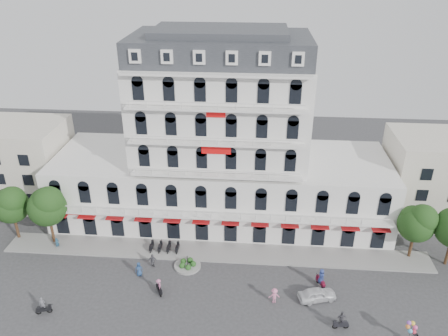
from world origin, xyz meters
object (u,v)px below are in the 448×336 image
at_px(balloon_vendor, 414,335).
at_px(parked_car, 317,294).
at_px(rider_center, 159,286).
at_px(rider_east, 321,278).
at_px(rider_northeast, 342,320).
at_px(rider_west, 43,307).

bearing_deg(balloon_vendor, parked_car, 147.49).
bearing_deg(rider_center, rider_east, 71.08).
relative_size(rider_east, rider_northeast, 1.05).
bearing_deg(rider_west, parked_car, -8.54).
distance_m(rider_west, balloon_vendor, 37.07).
height_order(rider_west, balloon_vendor, balloon_vendor).
xyz_separation_m(rider_northeast, balloon_vendor, (6.51, -1.44, 0.14)).
bearing_deg(rider_west, rider_northeast, -16.39).
bearing_deg(rider_east, rider_west, 76.40).
relative_size(parked_car, rider_northeast, 1.85).
relative_size(rider_east, balloon_vendor, 0.96).
bearing_deg(balloon_vendor, rider_west, 178.34).
height_order(rider_east, balloon_vendor, balloon_vendor).
distance_m(parked_car, rider_east, 2.31).
bearing_deg(rider_center, rider_west, -98.32).
relative_size(parked_car, balloon_vendor, 1.69).
distance_m(rider_east, rider_center, 18.07).
bearing_deg(rider_center, balloon_vendor, 51.93).
bearing_deg(rider_east, balloon_vendor, -160.11).
bearing_deg(rider_west, balloon_vendor, -18.74).
height_order(rider_northeast, balloon_vendor, balloon_vendor).
relative_size(rider_west, rider_northeast, 0.94).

